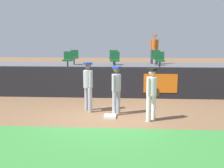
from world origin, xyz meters
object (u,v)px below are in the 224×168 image
object	(u,v)px
seat_back_center	(114,57)
seat_front_left	(68,59)
player_runner_visitor	(116,87)
spectator_hooded	(154,47)
seat_back_left	(74,56)
seat_front_center	(115,59)
seat_front_right	(160,59)
seat_back_right	(156,57)
first_base	(110,116)
player_fielder_home	(152,91)
player_coach_visitor	(88,83)

from	to	relation	value
seat_back_center	seat_front_left	bearing A→B (deg)	-141.09
player_runner_visitor	spectator_hooded	distance (m)	7.23
seat_back_left	spectator_hooded	xyz separation A→B (m)	(4.65, 0.86, 0.53)
player_runner_visitor	seat_front_center	distance (m)	4.26
seat_front_right	seat_back_right	world-z (taller)	same
seat_front_center	first_base	bearing A→B (deg)	-88.95
seat_front_right	seat_back_left	xyz separation A→B (m)	(-4.68, 1.80, -0.00)
seat_front_right	seat_back_center	xyz separation A→B (m)	(-2.41, 1.80, -0.00)
seat_front_left	player_runner_visitor	bearing A→B (deg)	-57.52
first_base	seat_back_right	xyz separation A→B (m)	(2.15, 6.42, 1.63)
seat_front_right	seat_back_center	size ratio (longest dim) A/B	1.00
seat_front_center	seat_front_right	distance (m)	2.24
seat_back_right	spectator_hooded	distance (m)	1.01
player_fielder_home	seat_back_center	world-z (taller)	seat_back_center
seat_front_right	player_fielder_home	bearing A→B (deg)	-99.13
first_base	spectator_hooded	bearing A→B (deg)	73.70
first_base	seat_back_right	size ratio (longest dim) A/B	0.48
player_coach_visitor	seat_back_left	size ratio (longest dim) A/B	2.17
player_coach_visitor	spectator_hooded	world-z (taller)	spectator_hooded
seat_back_center	spectator_hooded	distance (m)	2.59
player_fielder_home	spectator_hooded	distance (m)	7.65
seat_front_left	spectator_hooded	size ratio (longest dim) A/B	0.49
player_fielder_home	seat_back_center	size ratio (longest dim) A/B	2.05
seat_front_center	spectator_hooded	size ratio (longest dim) A/B	0.49
seat_front_right	spectator_hooded	xyz separation A→B (m)	(-0.03, 2.66, 0.53)
player_fielder_home	seat_back_left	distance (m)	7.75
first_base	spectator_hooded	distance (m)	7.89
seat_back_left	player_runner_visitor	bearing A→B (deg)	-65.65
seat_front_left	seat_back_left	world-z (taller)	same
seat_front_center	player_coach_visitor	bearing A→B (deg)	-101.51
player_runner_visitor	player_coach_visitor	xyz separation A→B (m)	(-1.06, 0.35, 0.06)
seat_front_center	spectator_hooded	bearing A→B (deg)	50.24
seat_front_right	spectator_hooded	distance (m)	2.71
player_coach_visitor	seat_back_left	world-z (taller)	seat_back_left
player_fielder_home	spectator_hooded	xyz separation A→B (m)	(0.75, 7.52, 1.20)
seat_front_right	seat_back_right	xyz separation A→B (m)	(-0.01, 1.80, 0.00)
player_runner_visitor	seat_front_left	size ratio (longest dim) A/B	2.05
player_runner_visitor	seat_back_left	size ratio (longest dim) A/B	2.05
seat_front_center	spectator_hooded	world-z (taller)	spectator_hooded
seat_front_center	seat_back_left	size ratio (longest dim) A/B	1.00
seat_front_right	seat_back_center	distance (m)	3.01
player_fielder_home	seat_front_right	world-z (taller)	seat_front_right
player_runner_visitor	seat_front_left	distance (m)	5.02
seat_back_right	seat_back_left	distance (m)	4.67
player_runner_visitor	player_coach_visitor	size ratio (longest dim) A/B	0.94
player_coach_visitor	seat_back_center	xyz separation A→B (m)	(0.62, 5.64, 0.61)
player_fielder_home	seat_front_center	bearing A→B (deg)	-125.61
seat_front_right	seat_front_left	world-z (taller)	same
player_coach_visitor	seat_front_center	xyz separation A→B (m)	(0.78, 3.84, 0.61)
seat_front_left	seat_back_center	distance (m)	2.87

